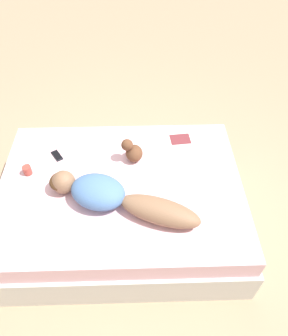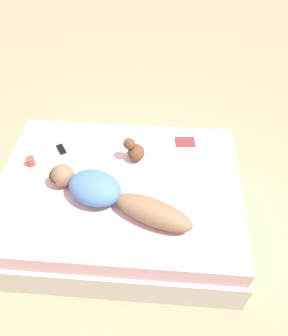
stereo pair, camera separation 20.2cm
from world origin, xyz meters
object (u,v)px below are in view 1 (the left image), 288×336
Objects in this scene: cell_phone at (57,156)px; open_magazine at (183,147)px; coffee_mug at (27,170)px; person at (114,197)px.

open_magazine is at bearing -29.19° from cell_phone.
coffee_mug is 0.68× the size of cell_phone.
person is 7.99× the size of cell_phone.
coffee_mug is at bearing -169.57° from cell_phone.
open_magazine is 1.16m from cell_phone.
cell_phone is at bearing 88.10° from open_magazine.
cell_phone is (-0.08, 1.16, 0.00)m from open_magazine.
person is 2.63× the size of open_magazine.
open_magazine is (0.64, -0.62, -0.09)m from person.
open_magazine is 4.47× the size of coffee_mug.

